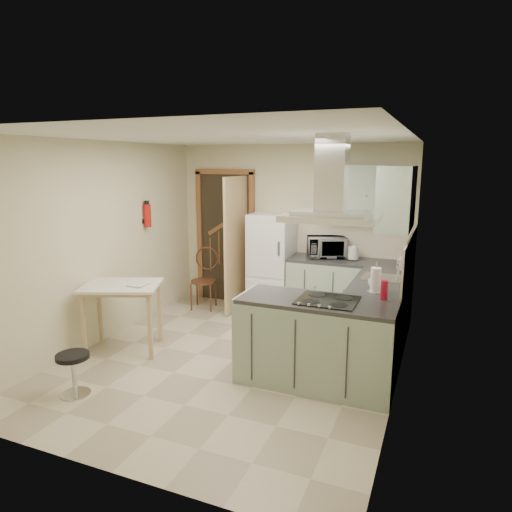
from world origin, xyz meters
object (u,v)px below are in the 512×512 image
at_px(peninsula, 316,342).
at_px(extractor_hood, 330,218).
at_px(stool, 74,374).
at_px(fridge, 272,264).
at_px(bentwood_chair, 203,281).
at_px(microwave, 327,247).
at_px(drop_leaf_table, 123,318).

height_order(peninsula, extractor_hood, extractor_hood).
bearing_deg(peninsula, extractor_hood, 0.00).
bearing_deg(stool, peninsula, 27.89).
distance_m(peninsula, stool, 2.41).
height_order(fridge, peninsula, fridge).
height_order(bentwood_chair, microwave, microwave).
distance_m(fridge, stool, 3.27).
distance_m(peninsula, bentwood_chair, 2.85).
relative_size(drop_leaf_table, microwave, 1.64).
bearing_deg(peninsula, drop_leaf_table, -178.82).
relative_size(fridge, microwave, 2.81).
distance_m(bentwood_chair, microwave, 1.97).
bearing_deg(stool, drop_leaf_table, 102.79).
relative_size(extractor_hood, microwave, 1.68).
bearing_deg(stool, bentwood_chair, 92.80).
bearing_deg(bentwood_chair, peninsula, -50.40).
bearing_deg(extractor_hood, bentwood_chair, 143.65).
height_order(extractor_hood, stool, extractor_hood).
relative_size(fridge, bentwood_chair, 1.74).
bearing_deg(microwave, extractor_hood, -99.55).
bearing_deg(stool, fridge, 73.87).
xyz_separation_m(peninsula, stool, (-2.12, -1.12, -0.24)).
bearing_deg(peninsula, stool, -152.11).
relative_size(fridge, stool, 3.52).
height_order(peninsula, microwave, microwave).
relative_size(peninsula, microwave, 2.90).
relative_size(peninsula, drop_leaf_table, 1.77).
bearing_deg(microwave, peninsula, -102.21).
bearing_deg(stool, microwave, 61.73).
height_order(extractor_hood, drop_leaf_table, extractor_hood).
bearing_deg(peninsula, microwave, 101.46).
height_order(fridge, extractor_hood, extractor_hood).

